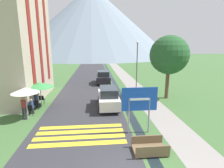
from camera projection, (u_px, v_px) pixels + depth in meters
The scene contains 21 objects.
ground_plane at pixel (105, 81), 26.62m from camera, with size 160.00×160.00×0.00m, color #3D6033.
road at pixel (91, 72), 36.11m from camera, with size 6.40×60.00×0.01m.
footpath at pixel (120, 71), 36.67m from camera, with size 2.20×60.00×0.01m.
drainage_channel at pixel (108, 71), 36.45m from camera, with size 0.60×60.00×0.00m.
crosswalk_marking at pixel (80, 134), 10.73m from camera, with size 5.44×2.54×0.01m.
mountain_distant at pixel (92, 22), 83.57m from camera, with size 74.84×74.84×32.39m.
hotel_building at pixel (11, 30), 16.50m from camera, with size 5.60×9.31×12.69m.
road_sign at pixel (139, 103), 10.52m from camera, with size 2.17×0.11×2.93m.
footbridge at pixel (150, 148), 8.93m from camera, with size 1.70×1.10×0.65m.
parked_car_near at pixel (108, 97), 15.29m from camera, with size 1.79×4.26×1.82m.
parked_car_far at pixel (103, 77), 24.86m from camera, with size 1.94×4.05×1.82m.
cafe_chair_middle at pixel (36, 104), 14.75m from camera, with size 0.40×0.40×0.85m.
cafe_chair_near_left at pixel (30, 109), 13.57m from camera, with size 0.40×0.40×0.85m.
cafe_chair_far_left at pixel (42, 99), 16.13m from camera, with size 0.40×0.40×0.85m.
cafe_umbrella_front_white at pixel (25, 90), 12.51m from camera, with size 1.93×1.93×2.41m.
cafe_umbrella_middle_green at pixel (40, 85), 15.09m from camera, with size 2.39×2.39×2.24m.
person_standing_terrace at pixel (24, 107), 12.70m from camera, with size 0.32×0.32×1.71m.
person_seated_near at pixel (31, 105), 13.91m from camera, with size 0.32×0.32×1.22m.
person_seated_far at pixel (36, 99), 15.40m from camera, with size 0.32×0.32×1.28m.
streetlamp at pixel (137, 62), 20.63m from camera, with size 0.28×0.28×5.82m.
tree_by_path at pixel (169, 55), 17.20m from camera, with size 3.82×3.82×6.34m.
Camera 1 is at (-1.48, -6.06, 5.38)m, focal length 28.00 mm.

